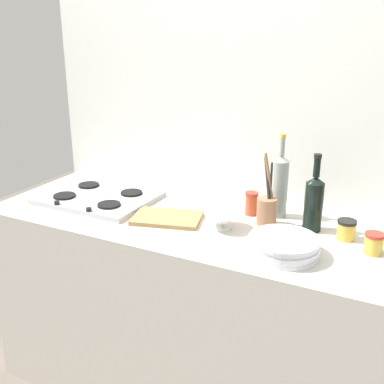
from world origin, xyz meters
name	(u,v)px	position (x,y,z in m)	size (l,w,h in m)	color
counter_block	(192,307)	(0.00, 0.00, 0.45)	(1.80, 0.70, 0.90)	beige
backsplash_panel	(228,137)	(0.00, 0.38, 1.18)	(1.90, 0.06, 2.37)	white
stovetop_hob	(98,197)	(-0.50, 0.00, 0.91)	(0.52, 0.40, 0.04)	#B2B2B7
plate_stack	(283,246)	(0.45, -0.16, 0.93)	(0.26, 0.26, 0.07)	white
wine_bottle_leftmost	(280,185)	(0.32, 0.20, 1.04)	(0.07, 0.07, 0.37)	gray
wine_bottle_mid_left	(314,202)	(0.49, 0.11, 1.02)	(0.07, 0.07, 0.32)	black
mixing_bowl	(223,220)	(0.16, -0.04, 0.94)	(0.16, 0.16, 0.07)	white
utensil_crock	(267,208)	(0.31, 0.08, 0.97)	(0.08, 0.08, 0.31)	#996B4C
condiment_jar_front	(374,244)	(0.74, 0.00, 0.94)	(0.07, 0.07, 0.08)	gold
condiment_jar_rear	(346,230)	(0.63, 0.08, 0.94)	(0.07, 0.07, 0.08)	gold
condiment_jar_spare	(251,203)	(0.21, 0.16, 0.95)	(0.06, 0.06, 0.10)	#C64C2D
cutting_board	(167,218)	(-0.09, -0.07, 0.91)	(0.29, 0.19, 0.02)	#9E7A4C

